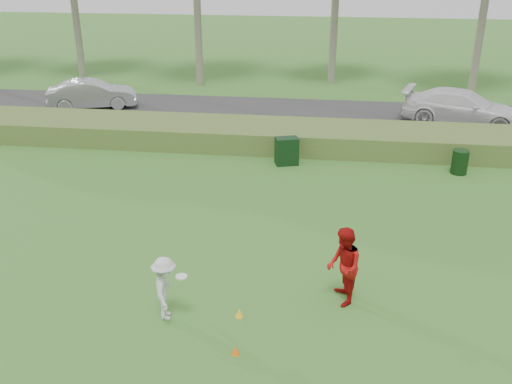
# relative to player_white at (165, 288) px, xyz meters

# --- Properties ---
(ground) EXTENTS (120.00, 120.00, 0.00)m
(ground) POSITION_rel_player_white_xyz_m (1.48, 0.50, -0.77)
(ground) COLOR #2F6923
(ground) RESTS_ON ground
(reed_strip) EXTENTS (80.00, 3.00, 0.90)m
(reed_strip) POSITION_rel_player_white_xyz_m (1.48, 12.50, -0.32)
(reed_strip) COLOR #486528
(reed_strip) RESTS_ON ground
(park_road) EXTENTS (80.00, 6.00, 0.06)m
(park_road) POSITION_rel_player_white_xyz_m (1.48, 17.50, -0.74)
(park_road) COLOR #2D2D2D
(park_road) RESTS_ON ground
(player_white) EXTENTS (0.92, 1.09, 1.55)m
(player_white) POSITION_rel_player_white_xyz_m (0.00, 0.00, 0.00)
(player_white) COLOR silver
(player_white) RESTS_ON ground
(player_red) EXTENTS (0.90, 1.07, 1.95)m
(player_red) POSITION_rel_player_white_xyz_m (4.01, 1.16, 0.20)
(player_red) COLOR #A60F0E
(player_red) RESTS_ON ground
(cone_orange) EXTENTS (0.18, 0.18, 0.19)m
(cone_orange) POSITION_rel_player_white_xyz_m (1.79, -1.09, -0.68)
(cone_orange) COLOR orange
(cone_orange) RESTS_ON ground
(cone_yellow) EXTENTS (0.19, 0.19, 0.21)m
(cone_yellow) POSITION_rel_player_white_xyz_m (1.67, 0.22, -0.67)
(cone_yellow) COLOR yellow
(cone_yellow) RESTS_ON ground
(utility_cabinet) EXTENTS (0.99, 0.78, 1.08)m
(utility_cabinet) POSITION_rel_player_white_xyz_m (1.91, 10.34, -0.23)
(utility_cabinet) COLOR black
(utility_cabinet) RESTS_ON ground
(trash_bin) EXTENTS (0.78, 0.78, 0.91)m
(trash_bin) POSITION_rel_player_white_xyz_m (8.42, 10.22, -0.32)
(trash_bin) COLOR black
(trash_bin) RESTS_ON ground
(car_mid) EXTENTS (4.73, 2.98, 1.47)m
(car_mid) POSITION_rel_player_white_xyz_m (-8.79, 17.14, 0.02)
(car_mid) COLOR #BABABE
(car_mid) RESTS_ON park_road
(car_right) EXTENTS (5.93, 3.73, 1.60)m
(car_right) POSITION_rel_player_white_xyz_m (9.71, 16.69, 0.09)
(car_right) COLOR white
(car_right) RESTS_ON park_road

